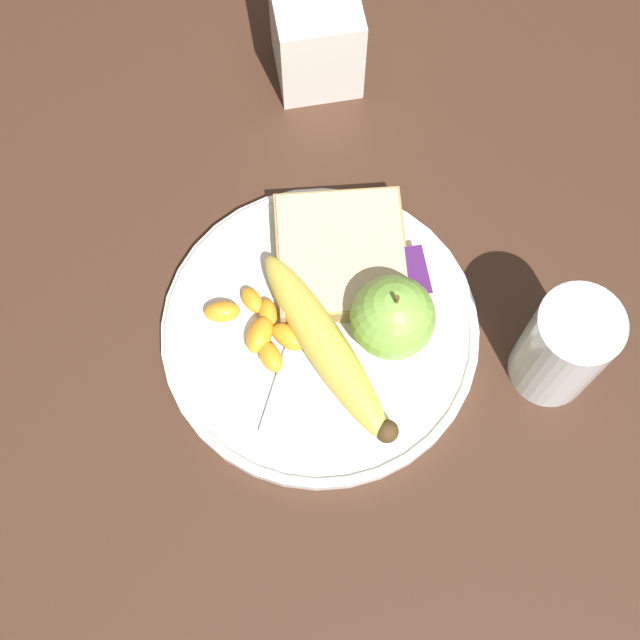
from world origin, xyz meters
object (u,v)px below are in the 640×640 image
Objects in this scene: banana at (331,346)px; jam_packet at (405,277)px; juice_glass at (563,349)px; fork at (299,327)px; plate at (320,330)px; condiment_caddy at (317,38)px; bread_slice at (341,255)px; apple at (393,317)px.

jam_packet is (0.05, -0.07, -0.01)m from banana.
juice_glass reaches higher than fork.
plate is at bearing 70.55° from juice_glass.
jam_packet reaches higher than plate.
fork is 0.10m from jam_packet.
fork is at bearing 40.48° from banana.
plate is 0.27m from condiment_caddy.
juice_glass is at bearing -157.12° from condiment_caddy.
bread_slice is at bearing 51.23° from juice_glass.
bread_slice is 2.83× the size of jam_packet.
plate is at bearing 153.88° from bread_slice.
plate is 1.46× the size of banana.
juice_glass reaches higher than plate.
juice_glass reaches higher than banana.
fork reaches higher than plate.
apple is 0.08m from fork.
bread_slice is at bearing -16.02° from banana.
bread_slice is at bearing 175.92° from condiment_caddy.
juice_glass is at bearing -103.27° from banana.
banana is 1.20× the size of fork.
banana reaches higher than fork.
bread_slice is 0.83× the size of fork.
condiment_caddy is (0.29, -0.04, 0.02)m from banana.
fork is at bearing 71.17° from juice_glass.
jam_packet is at bearing -69.22° from plate.
banana is 4.11× the size of jam_packet.
apple is (-0.01, -0.06, 0.04)m from plate.
fork is (0.00, 0.02, 0.01)m from plate.
banana is 0.29m from condiment_caddy.
bread_slice and jam_packet have the same top height.
banana is at bearing 163.98° from bread_slice.
apple is 0.06m from banana.
apple is at bearing -177.23° from condiment_caddy.
plate is 3.41× the size of apple.
juice_glass is 1.40× the size of apple.
fork is at bearing 76.96° from apple.
fork is (0.02, 0.07, -0.03)m from apple.
jam_packet is (0.03, -0.08, 0.01)m from plate.
condiment_caddy is at bearing -7.56° from banana.
plate is 0.09m from jam_packet.
condiment_caddy reaches higher than apple.
plate is at bearing 13.51° from banana.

